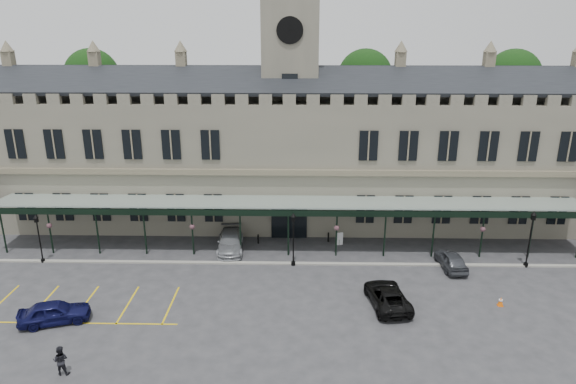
{
  "coord_description": "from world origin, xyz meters",
  "views": [
    {
      "loc": [
        0.8,
        -32.13,
        18.67
      ],
      "look_at": [
        0.0,
        6.0,
        6.0
      ],
      "focal_mm": 32.0,
      "sensor_mm": 36.0,
      "label": 1
    }
  ],
  "objects_px": {
    "lamp_post_right": "(531,234)",
    "car_left_a": "(54,312)",
    "traffic_cone": "(501,301)",
    "station_building": "(290,155)",
    "lamp_post_left": "(39,234)",
    "lamp_post_mid": "(293,235)",
    "sign_board": "(339,239)",
    "person_b": "(61,360)",
    "car_van": "(387,296)",
    "car_taxi": "(230,242)",
    "car_right_a": "(451,260)",
    "clock_tower": "(290,85)"
  },
  "relations": [
    {
      "from": "traffic_cone",
      "to": "lamp_post_left",
      "type": "bearing_deg",
      "value": 170.17
    },
    {
      "from": "traffic_cone",
      "to": "person_b",
      "type": "relative_size",
      "value": 0.37
    },
    {
      "from": "traffic_cone",
      "to": "car_taxi",
      "type": "bearing_deg",
      "value": 156.22
    },
    {
      "from": "lamp_post_mid",
      "to": "car_left_a",
      "type": "bearing_deg",
      "value": -150.77
    },
    {
      "from": "car_van",
      "to": "person_b",
      "type": "relative_size",
      "value": 2.91
    },
    {
      "from": "lamp_post_mid",
      "to": "car_van",
      "type": "xyz_separation_m",
      "value": [
        6.56,
        -6.01,
        -1.95
      ]
    },
    {
      "from": "station_building",
      "to": "person_b",
      "type": "height_order",
      "value": "station_building"
    },
    {
      "from": "car_left_a",
      "to": "car_van",
      "type": "xyz_separation_m",
      "value": [
        22.0,
        2.63,
        -0.04
      ]
    },
    {
      "from": "traffic_cone",
      "to": "clock_tower",
      "type": "bearing_deg",
      "value": 131.8
    },
    {
      "from": "lamp_post_right",
      "to": "car_right_a",
      "type": "height_order",
      "value": "lamp_post_right"
    },
    {
      "from": "clock_tower",
      "to": "car_taxi",
      "type": "distance_m",
      "value": 15.47
    },
    {
      "from": "car_right_a",
      "to": "person_b",
      "type": "xyz_separation_m",
      "value": [
        -25.3,
        -13.51,
        0.17
      ]
    },
    {
      "from": "lamp_post_left",
      "to": "lamp_post_mid",
      "type": "height_order",
      "value": "lamp_post_mid"
    },
    {
      "from": "car_van",
      "to": "station_building",
      "type": "bearing_deg",
      "value": -75.14
    },
    {
      "from": "car_left_a",
      "to": "car_taxi",
      "type": "xyz_separation_m",
      "value": [
        10.0,
        11.46,
        0.01
      ]
    },
    {
      "from": "car_left_a",
      "to": "person_b",
      "type": "bearing_deg",
      "value": -170.26
    },
    {
      "from": "station_building",
      "to": "traffic_cone",
      "type": "relative_size",
      "value": 91.88
    },
    {
      "from": "traffic_cone",
      "to": "car_taxi",
      "type": "xyz_separation_m",
      "value": [
        -19.85,
        8.75,
        0.44
      ]
    },
    {
      "from": "lamp_post_right",
      "to": "traffic_cone",
      "type": "xyz_separation_m",
      "value": [
        -4.26,
        -6.06,
        -2.49
      ]
    },
    {
      "from": "sign_board",
      "to": "person_b",
      "type": "bearing_deg",
      "value": -148.94
    },
    {
      "from": "clock_tower",
      "to": "lamp_post_right",
      "type": "distance_m",
      "value": 24.13
    },
    {
      "from": "car_van",
      "to": "car_right_a",
      "type": "xyz_separation_m",
      "value": [
        6.0,
        5.78,
        -0.01
      ]
    },
    {
      "from": "car_taxi",
      "to": "lamp_post_mid",
      "type": "bearing_deg",
      "value": -32.0
    },
    {
      "from": "clock_tower",
      "to": "traffic_cone",
      "type": "bearing_deg",
      "value": -48.2
    },
    {
      "from": "lamp_post_right",
      "to": "sign_board",
      "type": "xyz_separation_m",
      "value": [
        -14.68,
        3.9,
        -2.24
      ]
    },
    {
      "from": "clock_tower",
      "to": "person_b",
      "type": "height_order",
      "value": "clock_tower"
    },
    {
      "from": "station_building",
      "to": "lamp_post_mid",
      "type": "relative_size",
      "value": 13.35
    },
    {
      "from": "traffic_cone",
      "to": "station_building",
      "type": "bearing_deg",
      "value": 131.95
    },
    {
      "from": "lamp_post_mid",
      "to": "lamp_post_right",
      "type": "relative_size",
      "value": 0.95
    },
    {
      "from": "lamp_post_right",
      "to": "car_left_a",
      "type": "bearing_deg",
      "value": -165.58
    },
    {
      "from": "lamp_post_mid",
      "to": "car_left_a",
      "type": "height_order",
      "value": "lamp_post_mid"
    },
    {
      "from": "traffic_cone",
      "to": "car_taxi",
      "type": "distance_m",
      "value": 21.69
    },
    {
      "from": "lamp_post_left",
      "to": "person_b",
      "type": "relative_size",
      "value": 2.36
    },
    {
      "from": "traffic_cone",
      "to": "car_van",
      "type": "xyz_separation_m",
      "value": [
        -7.85,
        -0.08,
        0.39
      ]
    },
    {
      "from": "person_b",
      "to": "car_left_a",
      "type": "bearing_deg",
      "value": -65.11
    },
    {
      "from": "lamp_post_left",
      "to": "car_left_a",
      "type": "height_order",
      "value": "lamp_post_left"
    },
    {
      "from": "car_right_a",
      "to": "sign_board",
      "type": "bearing_deg",
      "value": -30.96
    },
    {
      "from": "lamp_post_right",
      "to": "car_van",
      "type": "bearing_deg",
      "value": -153.11
    },
    {
      "from": "traffic_cone",
      "to": "lamp_post_right",
      "type": "bearing_deg",
      "value": 54.88
    },
    {
      "from": "car_left_a",
      "to": "clock_tower",
      "type": "bearing_deg",
      "value": -55.99
    },
    {
      "from": "sign_board",
      "to": "car_taxi",
      "type": "bearing_deg",
      "value": 171.66
    },
    {
      "from": "sign_board",
      "to": "car_taxi",
      "type": "relative_size",
      "value": 0.22
    },
    {
      "from": "clock_tower",
      "to": "car_right_a",
      "type": "relative_size",
      "value": 6.02
    },
    {
      "from": "car_taxi",
      "to": "clock_tower",
      "type": "bearing_deg",
      "value": 52.9
    },
    {
      "from": "car_taxi",
      "to": "lamp_post_right",
      "type": "bearing_deg",
      "value": -10.99
    },
    {
      "from": "clock_tower",
      "to": "traffic_cone",
      "type": "height_order",
      "value": "clock_tower"
    },
    {
      "from": "car_right_a",
      "to": "person_b",
      "type": "relative_size",
      "value": 2.35
    },
    {
      "from": "lamp_post_left",
      "to": "traffic_cone",
      "type": "relative_size",
      "value": 6.35
    },
    {
      "from": "lamp_post_mid",
      "to": "car_taxi",
      "type": "bearing_deg",
      "value": 152.62
    },
    {
      "from": "station_building",
      "to": "car_left_a",
      "type": "distance_m",
      "value": 25.05
    }
  ]
}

